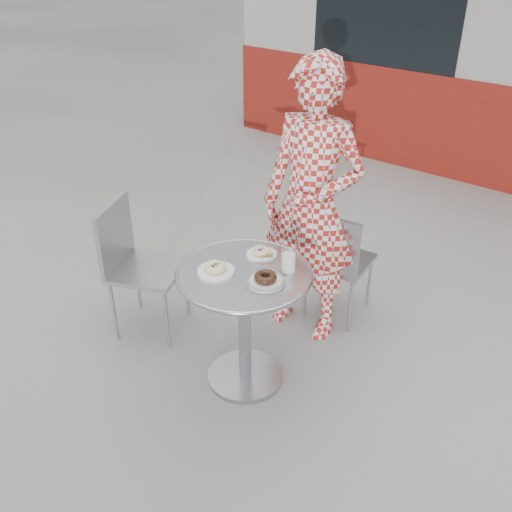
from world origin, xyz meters
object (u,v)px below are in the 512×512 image
Objects in this scene: chair_far at (337,282)px; plate_near at (216,269)px; plate_checker at (265,280)px; plate_far at (262,253)px; chair_left at (149,293)px; milk_cup at (288,262)px; bistro_table at (244,300)px; seated_person at (312,205)px.

chair_far is 1.11m from plate_near.
plate_near is at bearing -162.10° from plate_checker.
plate_far is at bearing 74.91° from chair_far.
chair_left is 1.11m from milk_cup.
bistro_table is at bearing -80.89° from plate_far.
bistro_table is 0.33m from milk_cup.
seated_person is 0.48m from plate_far.
chair_far reaches higher than plate_near.
chair_left is 4.29× the size of plate_checker.
plate_near reaches higher than bistro_table.
seated_person reaches higher than chair_far.
chair_far is 0.92× the size of chair_left.
seated_person is (-0.02, 0.65, 0.31)m from bistro_table.
chair_far reaches higher than plate_far.
chair_left is at bearing -171.23° from milk_cup.
chair_far is 4.08× the size of plate_near.
plate_checker reaches higher than plate_near.
plate_checker reaches higher than plate_far.
chair_far is 0.66m from seated_person.
plate_far is (-0.10, -0.69, 0.50)m from chair_far.
chair_left reaches higher than plate_checker.
seated_person is at bearing 83.22° from plate_near.
chair_left is at bearing 172.34° from plate_near.
plate_far is (-0.03, 0.19, 0.20)m from bistro_table.
seated_person reaches higher than bistro_table.
milk_cup is at bearing -105.64° from chair_left.
chair_far is at bearing 79.56° from plate_near.
plate_near is at bearing -101.37° from seated_person.
milk_cup is (0.17, 0.15, 0.23)m from bistro_table.
seated_person is 0.69m from plate_checker.
bistro_table is at bearing 176.46° from plate_checker.
plate_checker is at bearing -3.54° from bistro_table.
plate_checker is 1.65× the size of milk_cup.
plate_checker is (0.94, -0.01, 0.48)m from chair_left.
chair_left is 0.50× the size of seated_person.
bistro_table is 0.25m from plate_near.
chair_left reaches higher than milk_cup.
seated_person is (-0.09, -0.22, 0.62)m from chair_far.
chair_left is at bearing -165.77° from plate_far.
milk_cup reaches higher than plate_far.
milk_cup is (0.21, -0.04, 0.04)m from plate_far.
chair_left is at bearing 38.69° from chair_far.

